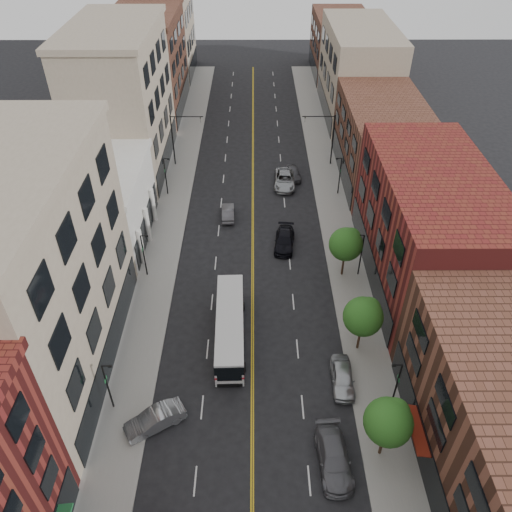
{
  "coord_description": "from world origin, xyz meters",
  "views": [
    {
      "loc": [
        0.2,
        -15.39,
        34.17
      ],
      "look_at": [
        0.34,
        20.97,
        5.0
      ],
      "focal_mm": 35.0,
      "sensor_mm": 36.0,
      "label": 1
    }
  ],
  "objects_px": {
    "city_bus": "(230,325)",
    "car_lane_behind": "(228,213)",
    "car_parked_mid": "(334,458)",
    "car_lane_c": "(293,173)",
    "car_parked_far": "(342,378)",
    "car_lane_b": "(285,180)",
    "car_angle_b": "(155,420)",
    "car_lane_a": "(285,240)"
  },
  "relations": [
    {
      "from": "city_bus",
      "to": "car_lane_behind",
      "type": "bearing_deg",
      "value": 91.37
    },
    {
      "from": "car_parked_mid",
      "to": "car_lane_c",
      "type": "distance_m",
      "value": 41.0
    },
    {
      "from": "car_parked_far",
      "to": "car_lane_b",
      "type": "xyz_separation_m",
      "value": [
        -3.18,
        32.09,
        0.05
      ]
    },
    {
      "from": "car_angle_b",
      "to": "car_lane_behind",
      "type": "height_order",
      "value": "car_angle_b"
    },
    {
      "from": "car_lane_behind",
      "to": "car_lane_c",
      "type": "distance_m",
      "value": 12.73
    },
    {
      "from": "car_parked_far",
      "to": "car_lane_c",
      "type": "distance_m",
      "value": 34.03
    },
    {
      "from": "car_lane_a",
      "to": "car_parked_far",
      "type": "bearing_deg",
      "value": -71.82
    },
    {
      "from": "car_lane_a",
      "to": "car_lane_b",
      "type": "height_order",
      "value": "car_lane_b"
    },
    {
      "from": "car_angle_b",
      "to": "car_lane_a",
      "type": "distance_m",
      "value": 25.19
    },
    {
      "from": "car_lane_b",
      "to": "car_lane_c",
      "type": "xyz_separation_m",
      "value": [
        1.28,
        1.88,
        -0.12
      ]
    },
    {
      "from": "city_bus",
      "to": "car_lane_b",
      "type": "bearing_deg",
      "value": 75.49
    },
    {
      "from": "car_lane_behind",
      "to": "car_lane_b",
      "type": "distance_m",
      "value": 10.48
    },
    {
      "from": "car_lane_c",
      "to": "car_lane_b",
      "type": "bearing_deg",
      "value": -129.99
    },
    {
      "from": "car_parked_mid",
      "to": "city_bus",
      "type": "bearing_deg",
      "value": 118.86
    },
    {
      "from": "car_angle_b",
      "to": "car_lane_c",
      "type": "relative_size",
      "value": 1.14
    },
    {
      "from": "car_lane_behind",
      "to": "car_lane_b",
      "type": "bearing_deg",
      "value": -136.23
    },
    {
      "from": "city_bus",
      "to": "car_lane_a",
      "type": "bearing_deg",
      "value": 66.51
    },
    {
      "from": "car_angle_b",
      "to": "car_lane_b",
      "type": "height_order",
      "value": "car_lane_b"
    },
    {
      "from": "city_bus",
      "to": "car_angle_b",
      "type": "bearing_deg",
      "value": -122.81
    },
    {
      "from": "car_parked_mid",
      "to": "car_lane_c",
      "type": "xyz_separation_m",
      "value": [
        -0.3,
        41.0,
        -0.09
      ]
    },
    {
      "from": "car_parked_mid",
      "to": "car_lane_a",
      "type": "xyz_separation_m",
      "value": [
        -2.25,
        25.84,
        -0.04
      ]
    },
    {
      "from": "car_angle_b",
      "to": "car_lane_b",
      "type": "relative_size",
      "value": 0.79
    },
    {
      "from": "car_lane_a",
      "to": "car_lane_b",
      "type": "bearing_deg",
      "value": 93.73
    },
    {
      "from": "city_bus",
      "to": "car_lane_a",
      "type": "xyz_separation_m",
      "value": [
        5.55,
        13.78,
        -0.9
      ]
    },
    {
      "from": "car_parked_far",
      "to": "car_lane_behind",
      "type": "bearing_deg",
      "value": 114.4
    },
    {
      "from": "city_bus",
      "to": "car_lane_b",
      "type": "relative_size",
      "value": 1.87
    },
    {
      "from": "city_bus",
      "to": "car_lane_behind",
      "type": "height_order",
      "value": "city_bus"
    },
    {
      "from": "car_angle_b",
      "to": "car_parked_mid",
      "type": "distance_m",
      "value": 13.57
    },
    {
      "from": "car_parked_far",
      "to": "car_angle_b",
      "type": "bearing_deg",
      "value": -163.97
    },
    {
      "from": "car_lane_behind",
      "to": "car_lane_b",
      "type": "xyz_separation_m",
      "value": [
        7.22,
        7.59,
        0.14
      ]
    },
    {
      "from": "car_lane_a",
      "to": "car_lane_b",
      "type": "relative_size",
      "value": 0.87
    },
    {
      "from": "car_angle_b",
      "to": "car_parked_far",
      "type": "height_order",
      "value": "same"
    },
    {
      "from": "car_parked_mid",
      "to": "car_parked_far",
      "type": "distance_m",
      "value": 7.2
    },
    {
      "from": "car_parked_mid",
      "to": "car_parked_far",
      "type": "bearing_deg",
      "value": 73.13
    },
    {
      "from": "car_parked_far",
      "to": "car_lane_b",
      "type": "relative_size",
      "value": 0.76
    },
    {
      "from": "car_parked_mid",
      "to": "car_lane_b",
      "type": "xyz_separation_m",
      "value": [
        -1.58,
        39.11,
        0.03
      ]
    },
    {
      "from": "car_lane_a",
      "to": "car_parked_mid",
      "type": "bearing_deg",
      "value": -78.4
    },
    {
      "from": "city_bus",
      "to": "car_lane_c",
      "type": "bearing_deg",
      "value": 73.92
    },
    {
      "from": "city_bus",
      "to": "car_lane_b",
      "type": "height_order",
      "value": "city_bus"
    },
    {
      "from": "car_lane_a",
      "to": "car_lane_b",
      "type": "xyz_separation_m",
      "value": [
        0.67,
        13.27,
        0.07
      ]
    },
    {
      "from": "car_lane_b",
      "to": "city_bus",
      "type": "bearing_deg",
      "value": -99.73
    },
    {
      "from": "city_bus",
      "to": "car_angle_b",
      "type": "height_order",
      "value": "city_bus"
    }
  ]
}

